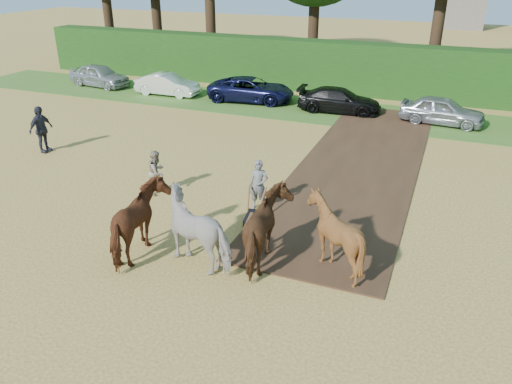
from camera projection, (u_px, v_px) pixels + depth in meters
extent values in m
plane|color=gold|center=(262.00, 241.00, 14.54)|extent=(120.00, 120.00, 0.00)
cube|color=#472D1C|center=(360.00, 164.00, 19.91)|extent=(4.50, 17.00, 0.05)
cube|color=#38601E|center=(358.00, 114.00, 26.30)|extent=(50.00, 5.00, 0.03)
cube|color=#14380F|center=(375.00, 70.00, 29.45)|extent=(46.00, 1.60, 3.00)
imported|color=#A2907F|center=(157.00, 172.00, 17.24)|extent=(0.63, 0.79, 1.55)
imported|color=#252631|center=(41.00, 129.00, 20.85)|extent=(0.58, 1.20, 1.98)
imported|color=brown|center=(140.00, 223.00, 13.44)|extent=(1.49, 2.54, 2.01)
imported|color=beige|center=(202.00, 227.00, 13.25)|extent=(2.27, 2.03, 2.01)
imported|color=#57301B|center=(267.00, 231.00, 13.07)|extent=(1.49, 2.54, 2.01)
imported|color=brown|center=(334.00, 234.00, 12.88)|extent=(1.92, 2.09, 2.02)
cube|color=black|center=(251.00, 220.00, 15.36)|extent=(0.48, 0.91, 0.34)
cube|color=brown|center=(247.00, 224.00, 14.78)|extent=(0.33, 1.34, 0.10)
cylinder|color=brown|center=(248.00, 201.00, 15.72)|extent=(0.36, 0.94, 0.71)
cylinder|color=brown|center=(261.00, 203.00, 15.64)|extent=(0.09, 0.98, 0.71)
imported|color=gray|center=(259.00, 185.00, 16.10)|extent=(0.67, 0.50, 1.68)
imported|color=#AAACB1|center=(99.00, 75.00, 31.83)|extent=(4.33, 2.21, 1.41)
imported|color=white|center=(168.00, 85.00, 29.82)|extent=(3.92, 1.45, 1.28)
imported|color=#13153D|center=(251.00, 90.00, 28.50)|extent=(5.11, 2.78, 1.36)
imported|color=black|center=(339.00, 100.00, 26.50)|extent=(4.52, 2.07, 1.28)
imported|color=#9B9FA4|center=(442.00, 111.00, 24.55)|extent=(4.17, 2.01, 1.37)
cylinder|color=#382616|center=(109.00, 24.00, 38.43)|extent=(0.70, 0.70, 5.85)
cylinder|color=#382616|center=(158.00, 28.00, 37.60)|extent=(0.70, 0.70, 5.40)
cylinder|color=#382616|center=(211.00, 25.00, 34.84)|extent=(0.70, 0.70, 6.53)
cylinder|color=#382616|center=(313.00, 37.00, 34.03)|extent=(0.70, 0.70, 5.17)
cylinder|color=#382616|center=(436.00, 39.00, 30.31)|extent=(0.70, 0.70, 6.08)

